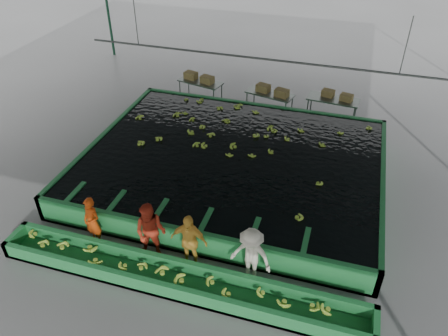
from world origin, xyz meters
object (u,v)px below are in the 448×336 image
(sorting_trough, at_px, (177,279))
(worker_a, at_px, (92,222))
(worker_c, at_px, (189,241))
(box_stack_left, at_px, (199,81))
(packing_table_left, at_px, (201,91))
(packing_table_right, at_px, (332,109))
(flotation_tank, at_px, (233,165))
(worker_d, at_px, (251,256))
(worker_b, at_px, (151,232))
(box_stack_right, at_px, (337,98))
(box_stack_mid, at_px, (272,94))
(packing_table_mid, at_px, (269,103))

(sorting_trough, distance_m, worker_a, 3.02)
(worker_c, xyz_separation_m, box_stack_left, (-3.18, 9.61, 0.05))
(packing_table_left, bearing_deg, packing_table_right, -1.11)
(flotation_tank, bearing_deg, worker_c, -89.38)
(worker_c, relative_size, worker_d, 1.02)
(worker_c, bearing_deg, worker_b, 179.15)
(worker_b, xyz_separation_m, box_stack_left, (-2.08, 9.61, 0.02))
(box_stack_right, bearing_deg, packing_table_left, 179.59)
(worker_d, distance_m, box_stack_mid, 9.36)
(packing_table_left, bearing_deg, worker_d, -63.40)
(sorting_trough, relative_size, packing_table_left, 4.96)
(flotation_tank, xyz_separation_m, worker_c, (0.05, -4.30, 0.42))
(worker_a, xyz_separation_m, box_stack_right, (5.86, 9.53, 0.18))
(flotation_tank, relative_size, packing_table_mid, 4.92)
(packing_table_mid, bearing_deg, packing_table_right, 3.57)
(sorting_trough, relative_size, worker_b, 5.55)
(packing_table_left, bearing_deg, worker_a, -88.84)
(packing_table_right, distance_m, box_stack_mid, 2.60)
(worker_a, distance_m, box_stack_left, 9.62)
(worker_c, bearing_deg, sorting_trough, -94.18)
(sorting_trough, height_order, packing_table_mid, packing_table_mid)
(box_stack_right, bearing_deg, flotation_tank, -119.79)
(worker_c, bearing_deg, worker_a, 179.15)
(flotation_tank, distance_m, worker_d, 4.66)
(worker_d, height_order, box_stack_mid, worker_d)
(worker_c, xyz_separation_m, box_stack_right, (2.95, 9.53, 0.10))
(worker_c, bearing_deg, packing_table_left, 107.11)
(box_stack_left, xyz_separation_m, box_stack_right, (6.13, -0.08, 0.05))
(box_stack_mid, bearing_deg, worker_c, -91.67)
(worker_b, relative_size, box_stack_right, 1.39)
(packing_table_left, height_order, packing_table_mid, packing_table_mid)
(packing_table_right, bearing_deg, worker_c, -106.58)
(worker_c, relative_size, box_stack_right, 1.35)
(flotation_tank, relative_size, worker_c, 5.73)
(sorting_trough, xyz_separation_m, worker_b, (-1.05, 0.80, 0.65))
(packing_table_left, bearing_deg, box_stack_left, 154.90)
(worker_c, height_order, packing_table_left, worker_c)
(worker_b, height_order, worker_c, worker_b)
(worker_a, distance_m, worker_c, 2.91)
(packing_table_mid, distance_m, box_stack_mid, 0.48)
(packing_table_right, bearing_deg, box_stack_mid, -175.18)
(box_stack_mid, bearing_deg, packing_table_right, 4.82)
(packing_table_mid, xyz_separation_m, box_stack_left, (-3.34, 0.32, 0.46))
(packing_table_left, distance_m, packing_table_right, 5.92)
(sorting_trough, distance_m, worker_c, 1.01)
(worker_b, bearing_deg, packing_table_left, 94.22)
(flotation_tank, bearing_deg, box_stack_mid, 86.34)
(worker_b, xyz_separation_m, packing_table_left, (-2.00, 9.58, -0.44))
(packing_table_left, distance_m, box_stack_right, 6.08)
(worker_c, distance_m, packing_table_left, 10.08)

